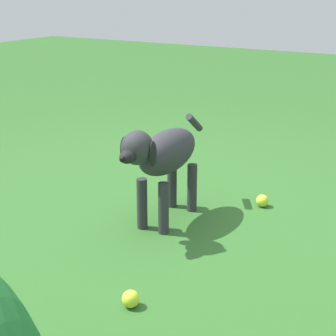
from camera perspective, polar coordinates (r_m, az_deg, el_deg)
ground at (r=2.71m, az=-1.47°, el=-5.74°), size 14.00×14.00×0.00m
dog at (r=2.59m, az=-0.48°, el=1.31°), size 0.20×0.78×0.52m
tennis_ball_0 at (r=2.93m, az=9.82°, el=-3.38°), size 0.07×0.07×0.07m
tennis_ball_1 at (r=2.06m, az=-3.92°, el=-13.47°), size 0.07×0.07×0.07m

